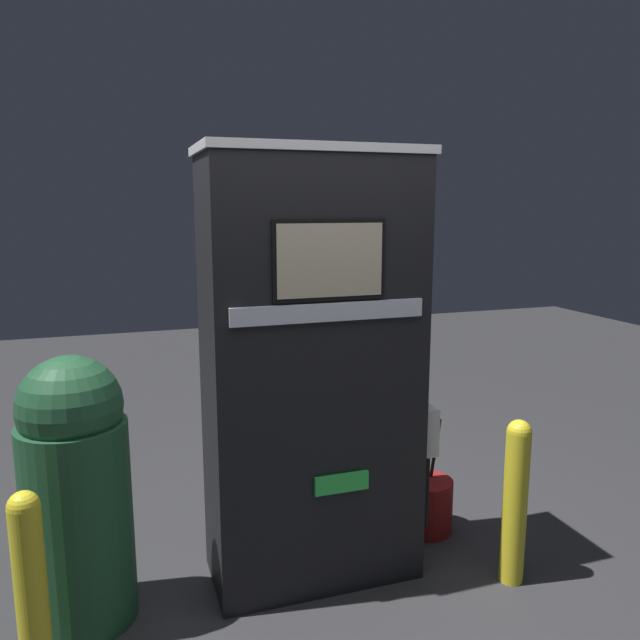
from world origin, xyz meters
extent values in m
plane|color=#2D2D30|center=(0.00, 0.00, 0.00)|extent=(14.00, 14.00, 0.00)
cube|color=black|center=(0.00, 0.26, 0.54)|extent=(1.03, 0.51, 1.07)
cube|color=black|center=(0.00, 0.26, 1.59)|extent=(1.03, 0.51, 1.03)
cube|color=silver|center=(0.00, 0.26, 2.13)|extent=(1.06, 0.54, 0.04)
cube|color=black|center=(0.00, -0.01, 1.64)|extent=(0.52, 0.01, 0.36)
cube|color=beige|center=(0.00, -0.01, 1.64)|extent=(0.49, 0.01, 0.32)
cube|color=silver|center=(0.00, -0.01, 1.41)|extent=(0.90, 0.02, 0.08)
cube|color=#33D84C|center=(0.06, -0.01, 0.59)|extent=(0.27, 0.02, 0.09)
cube|color=silver|center=(0.56, 0.15, 0.75)|extent=(0.09, 0.23, 0.25)
cylinder|color=black|center=(0.56, 0.08, 0.43)|extent=(0.03, 0.03, 0.39)
cylinder|color=yellow|center=(0.93, -0.16, 0.40)|extent=(0.12, 0.12, 0.79)
sphere|color=yellow|center=(0.93, -0.16, 0.79)|extent=(0.12, 0.12, 0.12)
cylinder|color=#1E4C2D|center=(-1.11, 0.22, 0.47)|extent=(0.47, 0.47, 0.94)
sphere|color=#1E4C2D|center=(-1.11, 0.22, 1.02)|extent=(0.45, 0.45, 0.45)
cylinder|color=yellow|center=(-1.27, -0.17, 0.38)|extent=(0.12, 0.12, 0.77)
sphere|color=yellow|center=(-1.27, -0.17, 0.77)|extent=(0.12, 0.12, 0.12)
cylinder|color=maroon|center=(0.76, 0.43, 0.15)|extent=(0.30, 0.30, 0.31)
cylinder|color=black|center=(0.80, 0.43, 0.49)|extent=(0.02, 0.10, 0.40)
camera|label=1|loc=(-0.91, -2.58, 1.88)|focal=35.00mm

